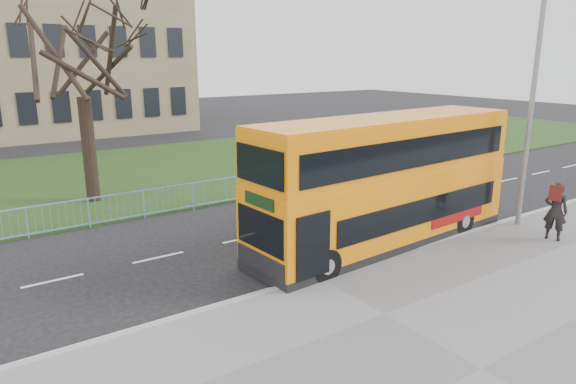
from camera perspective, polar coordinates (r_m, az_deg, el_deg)
The scene contains 9 objects.
ground at distance 15.44m, azimuth -0.27°, elevation -7.81°, with size 120.00×120.00×0.00m, color black.
pavement at distance 11.13m, azimuth 20.68°, elevation -18.14°, with size 80.00×10.50×0.12m, color slate.
kerb at distance 14.26m, azimuth 3.27°, elevation -9.51°, with size 80.00×0.20×0.14m, color #939396.
grass_verge at distance 27.93m, azimuth -16.94°, elevation 1.97°, with size 80.00×15.40×0.08m, color #1C3413.
guard_railing at distance 20.78m, azimuth -10.52°, elevation -0.48°, with size 40.00×0.12×1.10m, color #7DBBDE, non-canonical shape.
bare_tree at distance 22.38m, azimuth -21.95°, elevation 11.89°, with size 7.17×7.17×10.25m, color black, non-canonical shape.
yellow_bus at distance 16.55m, azimuth 10.89°, elevation 1.47°, with size 9.90×2.95×4.09m.
pedestrian at distance 18.78m, azimuth 27.59°, elevation -1.89°, with size 0.71×0.46×1.94m, color black.
street_lamp at distance 19.30m, azimuth 25.41°, elevation 10.35°, with size 1.84×0.46×8.73m.
Camera 1 is at (-7.98, -11.81, 5.94)m, focal length 32.00 mm.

